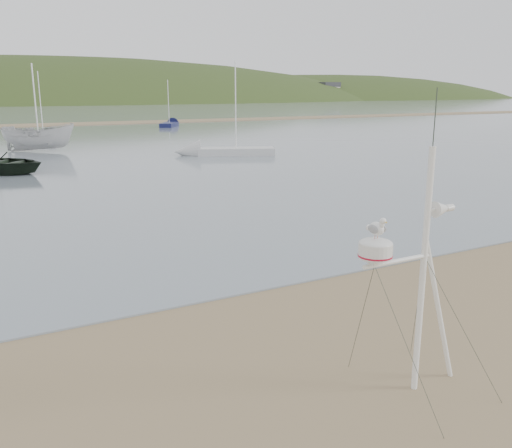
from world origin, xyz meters
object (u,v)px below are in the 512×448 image
sailboat_dark_mid (49,136)px  mast_rig (419,324)px  boat_white (36,115)px  sailboat_blue_far (172,124)px  sailboat_white_near (210,151)px

sailboat_dark_mid → mast_rig: bearing=-92.1°
boat_white → sailboat_dark_mid: 11.13m
sailboat_dark_mid → sailboat_blue_far: 21.13m
mast_rig → sailboat_blue_far: size_ratio=0.73×
boat_white → sailboat_blue_far: 30.29m
mast_rig → boat_white: boat_white is taller
sailboat_blue_far → boat_white: bearing=-128.8°
mast_rig → sailboat_blue_far: (18.50, 61.38, -0.78)m
mast_rig → sailboat_white_near: sailboat_white_near is taller
mast_rig → boat_white: bearing=90.7°
sailboat_white_near → mast_rig: bearing=-108.2°
sailboat_dark_mid → sailboat_white_near: bearing=-67.5°
sailboat_blue_far → sailboat_white_near: size_ratio=0.87×
sailboat_dark_mid → sailboat_blue_far: bearing=37.5°
boat_white → mast_rig: bearing=-157.7°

